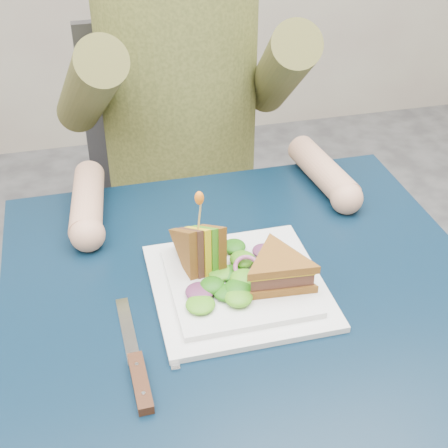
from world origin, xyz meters
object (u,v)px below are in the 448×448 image
object	(u,v)px
table	(251,335)
knife	(138,372)
diner	(179,54)
sandwich_upright	(201,248)
chair	(177,182)
plate	(238,284)
sandwich_flat	(278,271)
fork	(170,325)

from	to	relation	value
table	knife	xyz separation A→B (m)	(-0.19, -0.11, 0.09)
diner	sandwich_upright	size ratio (longest dim) A/B	5.86
chair	diner	distance (m)	0.39
diner	plate	size ratio (longest dim) A/B	2.87
diner	plate	distance (m)	0.57
sandwich_flat	sandwich_upright	size ratio (longest dim) A/B	1.06
sandwich_upright	knife	world-z (taller)	sandwich_upright
table	chair	xyz separation A→B (m)	(0.00, 0.68, -0.11)
fork	sandwich_flat	bearing A→B (deg)	10.11
sandwich_flat	plate	bearing A→B (deg)	155.56
table	knife	world-z (taller)	knife
diner	sandwich_upright	bearing A→B (deg)	-97.40
plate	sandwich_flat	world-z (taller)	sandwich_flat
chair	fork	size ratio (longest dim) A/B	5.18
fork	table	bearing A→B (deg)	12.77
sandwich_upright	fork	size ratio (longest dim) A/B	0.71
table	chair	bearing A→B (deg)	90.00
diner	knife	world-z (taller)	diner
plate	sandwich_upright	world-z (taller)	sandwich_upright
fork	knife	size ratio (longest dim) A/B	0.81
plate	fork	xyz separation A→B (m)	(-0.12, -0.06, -0.01)
sandwich_flat	table	bearing A→B (deg)	-179.16
chair	sandwich_upright	distance (m)	0.66
table	sandwich_flat	size ratio (longest dim) A/B	5.58
fork	knife	distance (m)	0.10
plate	fork	bearing A→B (deg)	-154.53
plate	sandwich_flat	distance (m)	0.07
knife	diner	bearing A→B (deg)	74.37
sandwich_flat	sandwich_upright	distance (m)	0.13
sandwich_flat	sandwich_upright	bearing A→B (deg)	145.89
sandwich_flat	knife	size ratio (longest dim) A/B	0.61
diner	sandwich_upright	distance (m)	0.52
chair	plate	xyz separation A→B (m)	(-0.02, -0.65, 0.20)
sandwich_upright	table	bearing A→B (deg)	-47.72
knife	chair	bearing A→B (deg)	76.51
table	plate	world-z (taller)	plate
chair	fork	distance (m)	0.74
table	sandwich_upright	bearing A→B (deg)	132.28
diner	sandwich_flat	xyz separation A→B (m)	(0.04, -0.56, -0.14)
chair	knife	distance (m)	0.83
sandwich_flat	fork	world-z (taller)	sandwich_flat
table	sandwich_upright	xyz separation A→B (m)	(-0.06, 0.07, 0.13)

